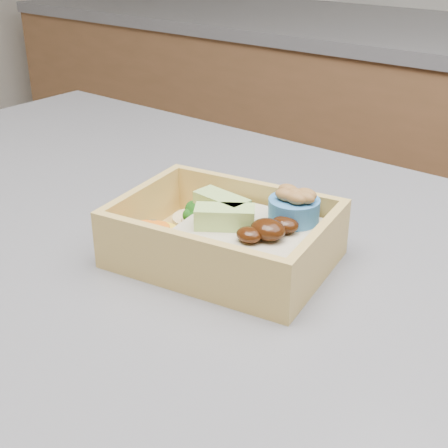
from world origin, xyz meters
The scene contains 1 object.
bento_box centered at (-0.11, 0.05, 0.94)m, with size 0.18×0.14×0.06m.
Camera 1 is at (0.15, -0.28, 1.16)m, focal length 50.00 mm.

